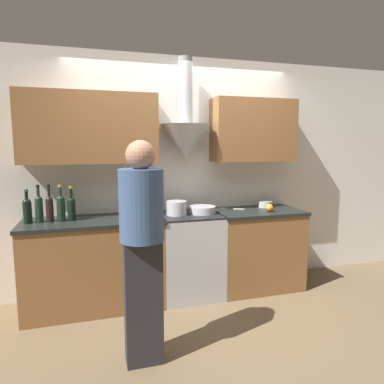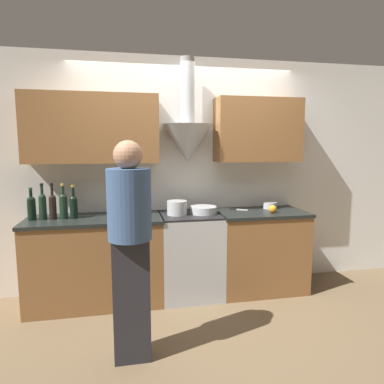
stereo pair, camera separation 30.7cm
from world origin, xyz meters
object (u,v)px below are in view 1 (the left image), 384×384
at_px(person_foreground_left, 142,243).
at_px(stove_range, 189,254).
at_px(wine_bottle_4, 72,207).
at_px(saucepan, 265,204).
at_px(orange_fruit, 269,208).
at_px(wine_bottle_0, 27,209).
at_px(wine_bottle_3, 61,207).
at_px(wine_bottle_1, 39,207).
at_px(wine_bottle_2, 50,207).
at_px(stock_pot, 176,208).
at_px(mixing_bowl, 202,210).

bearing_deg(person_foreground_left, stove_range, 57.85).
xyz_separation_m(wine_bottle_4, saucepan, (2.16, 0.12, -0.09)).
bearing_deg(orange_fruit, saucepan, 72.39).
relative_size(stove_range, wine_bottle_0, 2.81).
xyz_separation_m(wine_bottle_3, orange_fruit, (2.18, -0.13, -0.10)).
bearing_deg(person_foreground_left, wine_bottle_1, 128.10).
distance_m(wine_bottle_0, wine_bottle_4, 0.39).
xyz_separation_m(wine_bottle_3, saucepan, (2.26, 0.12, -0.11)).
height_order(wine_bottle_0, wine_bottle_2, wine_bottle_2).
distance_m(wine_bottle_1, wine_bottle_2, 0.10).
bearing_deg(wine_bottle_3, person_foreground_left, -59.00).
xyz_separation_m(wine_bottle_2, saucepan, (2.36, 0.12, -0.11)).
bearing_deg(person_foreground_left, wine_bottle_0, 131.61).
distance_m(stove_range, stock_pot, 0.54).
bearing_deg(wine_bottle_2, person_foreground_left, -55.03).
distance_m(wine_bottle_3, person_foreground_left, 1.23).
distance_m(wine_bottle_0, saucepan, 2.56).
relative_size(wine_bottle_4, person_foreground_left, 0.20).
relative_size(wine_bottle_0, stock_pot, 1.52).
height_order(wine_bottle_3, orange_fruit, wine_bottle_3).
height_order(wine_bottle_0, stock_pot, wine_bottle_0).
distance_m(wine_bottle_4, person_foreground_left, 1.18).
distance_m(stock_pot, mixing_bowl, 0.29).
height_order(stock_pot, saucepan, stock_pot).
distance_m(wine_bottle_2, saucepan, 2.36).
relative_size(mixing_bowl, orange_fruit, 3.37).
relative_size(mixing_bowl, person_foreground_left, 0.17).
bearing_deg(mixing_bowl, stock_pot, -178.09).
height_order(stove_range, wine_bottle_1, wine_bottle_1).
xyz_separation_m(wine_bottle_0, stock_pot, (1.44, -0.02, -0.06)).
relative_size(stock_pot, orange_fruit, 2.48).
height_order(wine_bottle_2, wine_bottle_4, wine_bottle_2).
xyz_separation_m(wine_bottle_3, person_foreground_left, (0.63, -1.05, -0.12)).
bearing_deg(wine_bottle_3, saucepan, 3.02).
bearing_deg(saucepan, wine_bottle_0, -177.17).
height_order(stove_range, stock_pot, stock_pot).
bearing_deg(mixing_bowl, wine_bottle_1, 179.25).
bearing_deg(wine_bottle_1, stock_pot, -1.32).
bearing_deg(wine_bottle_4, saucepan, 3.20).
bearing_deg(person_foreground_left, wine_bottle_2, 124.97).
height_order(wine_bottle_2, saucepan, wine_bottle_2).
xyz_separation_m(wine_bottle_1, mixing_bowl, (1.62, -0.02, -0.11)).
height_order(wine_bottle_1, wine_bottle_3, wine_bottle_1).
relative_size(wine_bottle_0, wine_bottle_4, 0.95).
bearing_deg(stove_range, wine_bottle_3, 179.46).
distance_m(stock_pot, orange_fruit, 1.04).
bearing_deg(mixing_bowl, orange_fruit, -8.61).
bearing_deg(stove_range, mixing_bowl, -2.35).
xyz_separation_m(wine_bottle_4, orange_fruit, (2.08, -0.13, -0.09)).
xyz_separation_m(stock_pot, person_foreground_left, (-0.51, -1.02, -0.05)).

